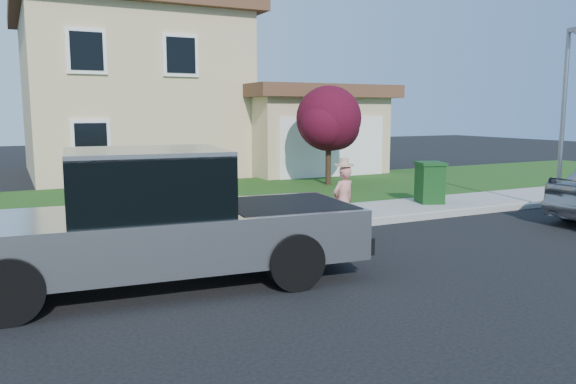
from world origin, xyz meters
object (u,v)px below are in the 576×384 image
at_px(woman, 343,201).
at_px(trash_bin, 430,182).
at_px(ornamental_tree, 329,122).
at_px(street_lamp, 565,110).
at_px(pickup_truck, 157,222).

height_order(woman, trash_bin, woman).
bearing_deg(ornamental_tree, trash_bin, -86.67).
distance_m(ornamental_tree, trash_bin, 5.11).
xyz_separation_m(ornamental_tree, trash_bin, (0.28, -4.86, -1.55)).
relative_size(ornamental_tree, street_lamp, 0.73).
height_order(woman, ornamental_tree, ornamental_tree).
height_order(woman, street_lamp, street_lamp).
height_order(ornamental_tree, street_lamp, street_lamp).
distance_m(pickup_truck, woman, 4.39).
bearing_deg(woman, pickup_truck, 3.96).
distance_m(woman, street_lamp, 6.73).
bearing_deg(trash_bin, woman, -132.89).
xyz_separation_m(ornamental_tree, street_lamp, (2.67, -7.02, 0.38)).
bearing_deg(ornamental_tree, woman, -118.64).
bearing_deg(street_lamp, trash_bin, 158.83).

